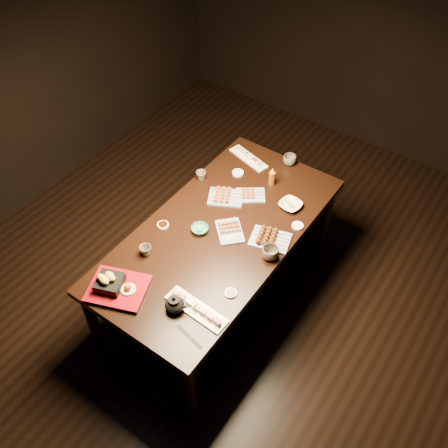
% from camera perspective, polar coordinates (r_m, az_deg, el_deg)
% --- Properties ---
extents(ground, '(5.00, 5.00, 0.00)m').
position_cam_1_polar(ground, '(3.77, -1.36, -9.23)').
color(ground, black).
rests_on(ground, ground).
extents(dining_table, '(0.92, 1.81, 0.75)m').
position_cam_1_polar(dining_table, '(3.50, -0.47, -4.91)').
color(dining_table, black).
rests_on(dining_table, ground).
extents(sushi_platter_near, '(0.39, 0.13, 0.05)m').
position_cam_1_polar(sushi_platter_near, '(2.83, -3.19, -9.52)').
color(sushi_platter_near, white).
rests_on(sushi_platter_near, dining_table).
extents(sushi_platter_far, '(0.35, 0.18, 0.04)m').
position_cam_1_polar(sushi_platter_far, '(3.74, 2.83, 7.70)').
color(sushi_platter_far, white).
rests_on(sushi_platter_far, dining_table).
extents(yakitori_plate_center, '(0.29, 0.26, 0.06)m').
position_cam_1_polar(yakitori_plate_center, '(3.41, 0.20, 3.32)').
color(yakitori_plate_center, '#828EB6').
rests_on(yakitori_plate_center, dining_table).
extents(yakitori_plate_right, '(0.26, 0.26, 0.05)m').
position_cam_1_polar(yakitori_plate_right, '(3.19, 0.67, -0.61)').
color(yakitori_plate_right, '#828EB6').
rests_on(yakitori_plate_right, dining_table).
extents(yakitori_plate_left, '(0.24, 0.23, 0.05)m').
position_cam_1_polar(yakitori_plate_left, '(3.43, 3.07, 3.52)').
color(yakitori_plate_left, '#828EB6').
rests_on(yakitori_plate_left, dining_table).
extents(tsukune_plate, '(0.29, 0.24, 0.06)m').
position_cam_1_polar(tsukune_plate, '(3.15, 5.33, -1.52)').
color(tsukune_plate, '#828EB6').
rests_on(tsukune_plate, dining_table).
extents(edamame_bowl_green, '(0.12, 0.12, 0.04)m').
position_cam_1_polar(edamame_bowl_green, '(3.21, -2.78, -0.59)').
color(edamame_bowl_green, '#297E5F').
rests_on(edamame_bowl_green, dining_table).
extents(edamame_bowl_cream, '(0.16, 0.16, 0.04)m').
position_cam_1_polar(edamame_bowl_cream, '(3.38, 7.59, 2.15)').
color(edamame_bowl_cream, beige).
rests_on(edamame_bowl_cream, dining_table).
extents(tempura_tray, '(0.41, 0.37, 0.12)m').
position_cam_1_polar(tempura_tray, '(2.94, -12.16, -6.72)').
color(tempura_tray, black).
rests_on(tempura_tray, dining_table).
extents(teacup_near_left, '(0.10, 0.10, 0.07)m').
position_cam_1_polar(teacup_near_left, '(3.10, -8.95, -3.01)').
color(teacup_near_left, '#50493D').
rests_on(teacup_near_left, dining_table).
extents(teacup_mid_right, '(0.13, 0.13, 0.08)m').
position_cam_1_polar(teacup_mid_right, '(3.05, 5.31, -3.32)').
color(teacup_mid_right, '#50493D').
rests_on(teacup_mid_right, dining_table).
extents(teacup_far_left, '(0.08, 0.08, 0.07)m').
position_cam_1_polar(teacup_far_left, '(3.55, -2.63, 5.55)').
color(teacup_far_left, '#50493D').
rests_on(teacup_far_left, dining_table).
extents(teacup_far_right, '(0.13, 0.13, 0.08)m').
position_cam_1_polar(teacup_far_right, '(3.71, 7.51, 7.26)').
color(teacup_far_right, '#50493D').
rests_on(teacup_far_right, dining_table).
extents(teapot, '(0.16, 0.16, 0.11)m').
position_cam_1_polar(teapot, '(2.82, -5.69, -9.00)').
color(teapot, black).
rests_on(teapot, dining_table).
extents(condiment_bottle, '(0.05, 0.05, 0.15)m').
position_cam_1_polar(condiment_bottle, '(3.50, 5.52, 5.44)').
color(condiment_bottle, '#62360D').
rests_on(condiment_bottle, dining_table).
extents(sauce_dish_west, '(0.10, 0.10, 0.01)m').
position_cam_1_polar(sauce_dish_west, '(3.27, -6.99, -0.11)').
color(sauce_dish_west, white).
rests_on(sauce_dish_west, dining_table).
extents(sauce_dish_east, '(0.09, 0.09, 0.01)m').
position_cam_1_polar(sauce_dish_east, '(3.27, 8.41, -0.21)').
color(sauce_dish_east, white).
rests_on(sauce_dish_east, dining_table).
extents(sauce_dish_se, '(0.08, 0.08, 0.01)m').
position_cam_1_polar(sauce_dish_se, '(2.90, 0.78, -7.90)').
color(sauce_dish_se, white).
rests_on(sauce_dish_se, dining_table).
extents(sauce_dish_nw, '(0.10, 0.10, 0.01)m').
position_cam_1_polar(sauce_dish_nw, '(3.61, 1.60, 5.86)').
color(sauce_dish_nw, white).
rests_on(sauce_dish_nw, dining_table).
extents(chopsticks_near, '(0.22, 0.07, 0.01)m').
position_cam_1_polar(chopsticks_near, '(2.96, -12.61, -8.15)').
color(chopsticks_near, black).
rests_on(chopsticks_near, dining_table).
extents(chopsticks_se, '(0.20, 0.06, 0.01)m').
position_cam_1_polar(chopsticks_se, '(2.76, -4.00, -12.65)').
color(chopsticks_se, black).
rests_on(chopsticks_se, dining_table).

